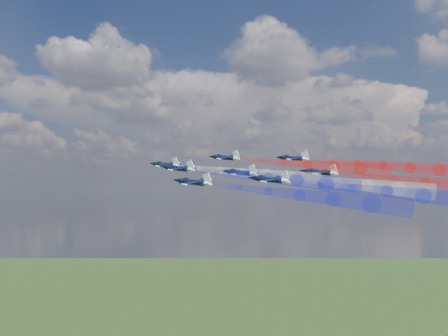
% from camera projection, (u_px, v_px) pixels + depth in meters
% --- Properties ---
extents(jet_lead, '(13.08, 11.87, 5.31)m').
position_uv_depth(jet_lead, '(165.00, 165.00, 151.18)').
color(jet_lead, black).
extents(trail_lead, '(39.87, 16.34, 8.21)m').
position_uv_depth(trail_lead, '(243.00, 173.00, 136.69)').
color(trail_lead, white).
extents(jet_inner_left, '(13.08, 11.87, 5.31)m').
position_uv_depth(jet_inner_left, '(179.00, 168.00, 134.61)').
color(jet_inner_left, black).
extents(trail_inner_left, '(39.87, 16.34, 8.21)m').
position_uv_depth(trail_inner_left, '(268.00, 178.00, 120.12)').
color(trail_inner_left, '#1820CC').
extents(jet_inner_right, '(13.08, 11.87, 5.31)m').
position_uv_depth(jet_inner_right, '(225.00, 158.00, 152.61)').
color(jet_inner_right, black).
extents(trail_inner_right, '(39.87, 16.34, 8.21)m').
position_uv_depth(trail_inner_right, '(308.00, 165.00, 138.12)').
color(trail_inner_right, red).
extents(jet_outer_left, '(13.08, 11.87, 5.31)m').
position_uv_depth(jet_outer_left, '(193.00, 182.00, 117.63)').
color(jet_outer_left, black).
extents(trail_outer_left, '(39.87, 16.34, 8.21)m').
position_uv_depth(trail_outer_left, '(300.00, 195.00, 103.13)').
color(trail_outer_left, '#1820CC').
extents(jet_center_third, '(13.08, 11.87, 5.31)m').
position_uv_depth(jet_center_third, '(240.00, 173.00, 135.02)').
color(jet_center_third, black).
extents(trail_center_third, '(39.87, 16.34, 8.21)m').
position_uv_depth(trail_center_third, '(337.00, 182.00, 120.53)').
color(trail_center_third, white).
extents(jet_outer_right, '(13.08, 11.87, 5.31)m').
position_uv_depth(jet_outer_right, '(293.00, 158.00, 153.27)').
color(jet_outer_right, black).
extents(trail_outer_right, '(39.87, 16.34, 8.21)m').
position_uv_depth(trail_outer_right, '(383.00, 165.00, 138.77)').
color(trail_outer_right, red).
extents(jet_rear_left, '(13.08, 11.87, 5.31)m').
position_uv_depth(jet_rear_left, '(270.00, 180.00, 118.38)').
color(jet_rear_left, black).
extents(trail_rear_left, '(39.87, 16.34, 8.21)m').
position_uv_depth(trail_rear_left, '(386.00, 192.00, 103.89)').
color(trail_rear_left, '#1820CC').
extents(jet_rear_right, '(13.08, 11.87, 5.31)m').
position_uv_depth(jet_rear_right, '(319.00, 172.00, 135.53)').
color(jet_rear_right, black).
extents(trail_rear_right, '(39.87, 16.34, 8.21)m').
position_uv_depth(trail_rear_right, '(425.00, 182.00, 121.04)').
color(trail_rear_right, red).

